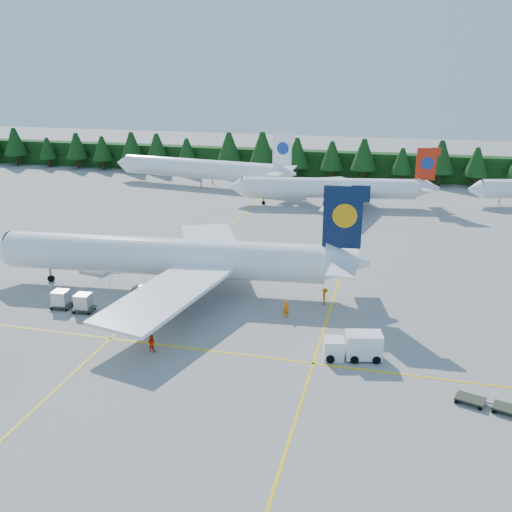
% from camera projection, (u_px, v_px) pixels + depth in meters
% --- Properties ---
extents(ground, '(320.00, 320.00, 0.00)m').
position_uv_depth(ground, '(264.00, 328.00, 58.01)').
color(ground, '#9B9B96').
rests_on(ground, ground).
extents(taxi_stripe_a, '(0.25, 120.00, 0.01)m').
position_uv_depth(taxi_stripe_a, '(199.00, 256.00, 79.59)').
color(taxi_stripe_a, yellow).
rests_on(taxi_stripe_a, ground).
extents(taxi_stripe_b, '(0.25, 120.00, 0.01)m').
position_uv_depth(taxi_stripe_b, '(343.00, 268.00, 74.98)').
color(taxi_stripe_b, yellow).
rests_on(taxi_stripe_b, ground).
extents(taxi_stripe_cross, '(80.00, 0.25, 0.01)m').
position_uv_depth(taxi_stripe_cross, '(249.00, 356.00, 52.50)').
color(taxi_stripe_cross, yellow).
rests_on(taxi_stripe_cross, ground).
extents(treeline_hedge, '(220.00, 4.00, 6.00)m').
position_uv_depth(treeline_hedge, '(345.00, 165.00, 132.31)').
color(treeline_hedge, black).
rests_on(treeline_hedge, ground).
extents(airliner_navy, '(44.95, 36.84, 13.07)m').
position_uv_depth(airliner_navy, '(157.00, 257.00, 66.99)').
color(airliner_navy, white).
rests_on(airliner_navy, ground).
extents(airliner_red, '(37.68, 30.77, 11.02)m').
position_uv_depth(airliner_red, '(325.00, 188.00, 106.26)').
color(airliner_red, white).
rests_on(airliner_red, ground).
extents(airliner_far_left, '(41.88, 9.52, 12.22)m').
position_uv_depth(airliner_far_left, '(193.00, 168.00, 123.76)').
color(airliner_far_left, white).
rests_on(airliner_far_left, ground).
extents(airstairs, '(4.11, 5.58, 3.42)m').
position_uv_depth(airstairs, '(96.00, 264.00, 74.02)').
color(airstairs, white).
rests_on(airstairs, ground).
extents(service_truck, '(5.49, 2.95, 2.51)m').
position_uv_depth(service_truck, '(353.00, 346.00, 51.68)').
color(service_truck, white).
rests_on(service_truck, ground).
extents(uld_pair, '(5.23, 2.17, 1.72)m').
position_uv_depth(uld_pair, '(72.00, 300.00, 61.82)').
color(uld_pair, '#303526').
rests_on(uld_pair, ground).
extents(crew_a, '(0.82, 0.69, 1.93)m').
position_uv_depth(crew_a, '(286.00, 310.00, 59.95)').
color(crew_a, orange).
rests_on(crew_a, ground).
extents(crew_b, '(0.87, 0.70, 1.71)m').
position_uv_depth(crew_b, '(151.00, 343.00, 53.03)').
color(crew_b, '#FF3205').
rests_on(crew_b, ground).
extents(crew_c, '(0.62, 0.84, 1.90)m').
position_uv_depth(crew_c, '(325.00, 296.00, 63.35)').
color(crew_c, orange).
rests_on(crew_c, ground).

